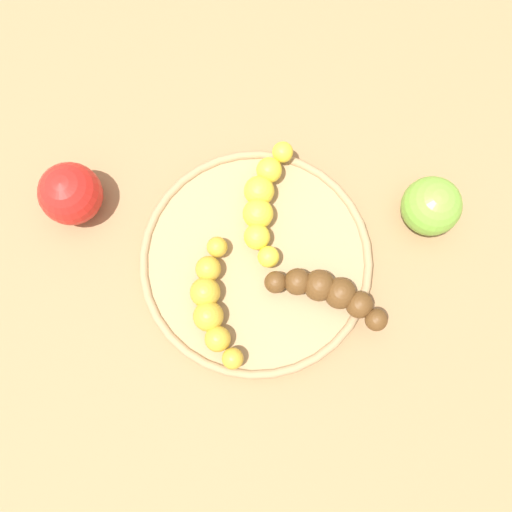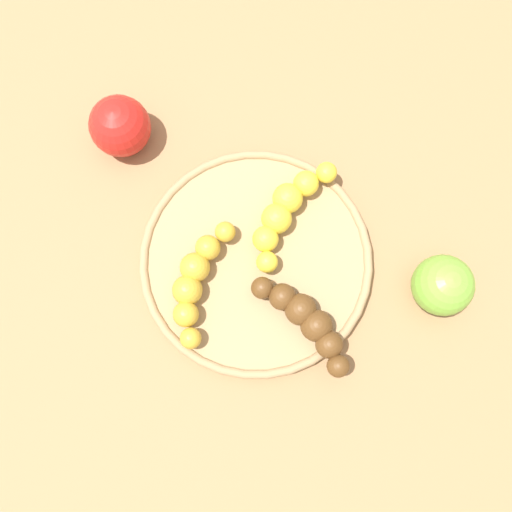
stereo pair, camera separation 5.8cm
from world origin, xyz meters
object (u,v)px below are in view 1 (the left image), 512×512
fruit_bowl (256,261)px  apple_red (71,194)px  banana_yellow (264,203)px  apple_green (431,206)px  banana_overripe (328,293)px  banana_spotted (212,303)px

fruit_bowl → apple_red: size_ratio=3.70×
fruit_bowl → banana_yellow: (-0.06, 0.01, 0.02)m
fruit_bowl → banana_yellow: size_ratio=1.75×
fruit_bowl → apple_red: (-0.06, -0.21, 0.02)m
fruit_bowl → apple_green: bearing=109.2°
banana_overripe → apple_green: apple_green is taller
banana_yellow → banana_spotted: bearing=71.4°
banana_yellow → apple_red: (-0.00, -0.22, -0.00)m
banana_yellow → banana_spotted: 0.13m
banana_spotted → apple_green: bearing=-164.3°
banana_spotted → apple_green: (-0.12, 0.24, -0.00)m
fruit_bowl → banana_spotted: size_ratio=1.84×
fruit_bowl → banana_spotted: bearing=-39.8°
apple_green → apple_red: bearing=-89.3°
banana_overripe → banana_spotted: bearing=116.1°
banana_yellow → apple_green: size_ratio=2.23×
banana_yellow → banana_spotted: (0.12, -0.05, -0.00)m
banana_overripe → banana_yellow: bearing=55.2°
banana_yellow → apple_green: bearing=-173.2°
banana_yellow → apple_green: 0.19m
apple_green → banana_yellow: bearing=-88.2°
banana_yellow → banana_overripe: (0.10, 0.07, 0.00)m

